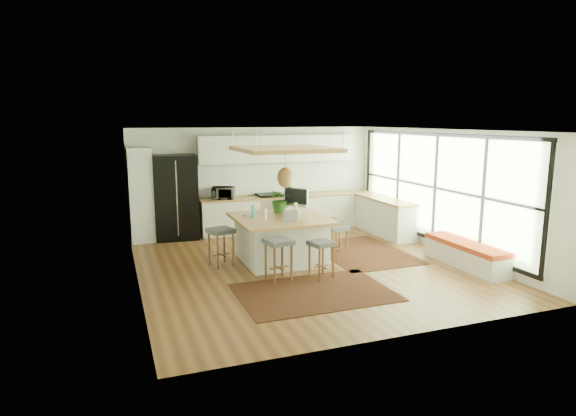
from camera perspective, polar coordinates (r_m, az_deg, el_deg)
name	(u,v)px	position (r m, az deg, el deg)	size (l,w,h in m)	color
floor	(306,265)	(9.93, 2.09, -6.67)	(7.00, 7.00, 0.00)	#563118
ceiling	(307,130)	(9.50, 2.20, 9.10)	(7.00, 7.00, 0.00)	white
wall_back	(256,179)	(12.89, -3.78, 3.40)	(6.50, 6.50, 0.00)	silver
wall_front	(408,240)	(6.58, 13.82, -3.62)	(6.50, 6.50, 0.00)	silver
wall_left	(134,210)	(8.92, -17.54, -0.18)	(7.00, 7.00, 0.00)	silver
wall_right	(443,191)	(11.25, 17.65, 1.91)	(7.00, 7.00, 0.00)	silver
window_wall	(442,189)	(11.23, 17.54, 2.16)	(0.10, 6.20, 2.60)	black
pantry	(141,195)	(12.11, -16.84, 1.45)	(0.55, 0.60, 2.25)	silver
back_counter_base	(280,214)	(12.90, -0.99, -0.67)	(4.20, 0.60, 0.88)	silver
back_counter_top	(280,197)	(12.82, -0.99, 1.35)	(4.24, 0.64, 0.05)	olive
backsplash	(276,178)	(13.04, -1.44, 3.49)	(4.20, 0.02, 0.80)	white
upper_cabinets	(278,149)	(12.82, -1.22, 6.97)	(4.20, 0.34, 0.70)	silver
range	(271,212)	(12.81, -2.04, -0.48)	(0.76, 0.62, 1.00)	#A5A5AA
right_counter_base	(381,216)	(12.85, 10.85, -0.90)	(0.60, 2.50, 0.88)	silver
right_counter_top	(382,198)	(12.77, 10.92, 1.12)	(0.64, 2.54, 0.05)	olive
window_bench	(465,254)	(10.37, 20.06, -5.13)	(0.52, 2.00, 0.50)	silver
ceiling_panel	(285,163)	(9.80, -0.35, 5.34)	(1.86, 1.86, 0.80)	olive
rug_near	(315,292)	(8.42, 3.12, -9.82)	(2.60, 1.80, 0.01)	black
rug_right	(361,252)	(10.95, 8.58, -5.13)	(1.80, 2.60, 0.01)	black
fridge	(176,201)	(12.21, -12.99, 0.75)	(1.03, 0.81, 2.07)	black
island	(281,239)	(10.08, -0.87, -3.66)	(1.85, 1.85, 0.93)	olive
stool_near_left	(279,261)	(8.92, -1.12, -6.27)	(0.46, 0.46, 0.77)	#43474A
stool_near_right	(321,259)	(9.09, 3.91, -5.98)	(0.41, 0.41, 0.69)	#43474A
stool_right_front	(336,243)	(10.24, 5.61, -4.12)	(0.43, 0.43, 0.72)	#43474A
stool_right_back	(330,235)	(10.99, 4.98, -3.11)	(0.42, 0.42, 0.71)	#43474A
stool_left_side	(221,249)	(9.86, -7.84, -4.75)	(0.45, 0.45, 0.77)	#43474A
laptop	(290,215)	(9.59, 0.26, -0.81)	(0.29, 0.31, 0.22)	#A5A5AA
monitor	(296,201)	(10.37, 0.95, 0.83)	(0.60, 0.22, 0.56)	#A5A5AA
microwave	(223,192)	(12.36, -7.59, 1.91)	(0.55, 0.30, 0.37)	#A5A5AA
island_plant	(279,202)	(10.46, -1.00, 0.74)	(0.53, 0.59, 0.46)	#1E4C19
island_bowl	(247,215)	(10.12, -4.82, -0.80)	(0.21, 0.21, 0.05)	white
island_bottle_0	(253,213)	(9.89, -4.08, -0.64)	(0.07, 0.07, 0.19)	#32BEC8
island_bottle_1	(264,215)	(9.70, -2.82, -0.85)	(0.07, 0.07, 0.19)	white
island_bottle_2	(297,214)	(9.77, 1.09, -0.75)	(0.07, 0.07, 0.19)	brown
island_bottle_3	(296,211)	(10.12, 0.89, -0.36)	(0.07, 0.07, 0.19)	white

